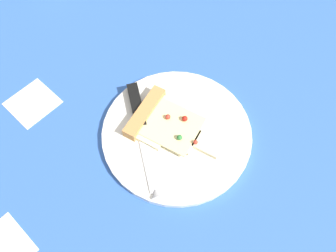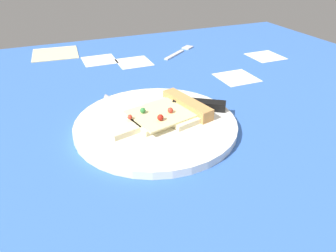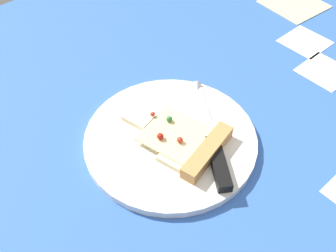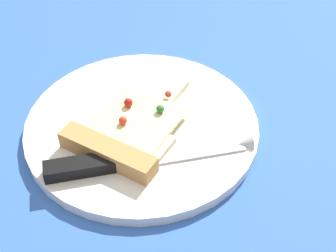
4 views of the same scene
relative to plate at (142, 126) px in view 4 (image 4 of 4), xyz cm
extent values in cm
cube|color=#3360B7|center=(-3.47, -6.94, -2.20)|extent=(134.13, 134.13, 3.00)
cylinder|color=white|center=(0.00, 0.00, 0.00)|extent=(28.94, 28.94, 1.39)
cube|color=beige|center=(0.93, -3.89, 1.20)|extent=(12.09, 8.40, 1.00)
cube|color=beige|center=(-0.35, 1.46, 1.20)|extent=(8.31, 7.12, 1.00)
cube|color=beige|center=(-1.51, 6.32, 1.20)|extent=(4.71, 5.90, 1.00)
cube|color=#F2E099|center=(0.23, -0.97, 1.85)|extent=(11.28, 11.87, 0.30)
cube|color=tan|center=(1.63, -6.81, 1.80)|extent=(12.28, 5.32, 2.20)
sphere|color=red|center=(-0.39, -2.66, 2.50)|extent=(1.01, 1.01, 1.01)
sphere|color=red|center=(0.12, 4.66, 2.43)|extent=(0.86, 0.86, 0.86)
sphere|color=#2D7A38|center=(1.40, 1.88, 2.50)|extent=(1.01, 1.01, 1.01)
sphere|color=#B21E14|center=(-2.26, -0.03, 2.55)|extent=(1.10, 1.10, 1.10)
cube|color=silver|center=(8.20, 0.50, 0.85)|extent=(8.38, 11.06, 0.30)
cone|color=silver|center=(11.56, 5.47, 0.85)|extent=(2.78, 2.78, 2.00)
cube|color=black|center=(1.47, -9.45, 1.50)|extent=(7.42, 9.52, 1.60)
camera|label=1|loc=(21.61, 17.52, 53.55)|focal=33.12mm
camera|label=2|loc=(-45.60, 16.67, 28.24)|focal=33.42mm
camera|label=3|loc=(-28.60, -31.47, 50.05)|focal=41.76mm
camera|label=4|loc=(31.11, -28.09, 40.06)|focal=49.48mm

